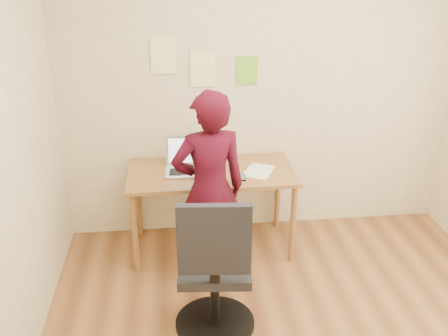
{
  "coord_description": "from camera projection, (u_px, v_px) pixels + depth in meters",
  "views": [
    {
      "loc": [
        -0.8,
        -2.45,
        2.43
      ],
      "look_at": [
        -0.41,
        0.95,
        0.95
      ],
      "focal_mm": 40.0,
      "sensor_mm": 36.0,
      "label": 1
    }
  ],
  "objects": [
    {
      "name": "office_chair",
      "position": [
        215.0,
        277.0,
        3.3
      ],
      "size": [
        0.56,
        0.56,
        1.08
      ],
      "rotation": [
        0.0,
        0.0,
        -0.09
      ],
      "color": "black",
      "rests_on": "ground"
    },
    {
      "name": "paper_sheet",
      "position": [
        259.0,
        171.0,
        4.2
      ],
      "size": [
        0.33,
        0.37,
        0.0
      ],
      "primitive_type": "cube",
      "rotation": [
        0.0,
        0.0,
        -0.48
      ],
      "color": "white",
      "rests_on": "desk"
    },
    {
      "name": "wall_note_mid",
      "position": [
        203.0,
        69.0,
        4.21
      ],
      "size": [
        0.21,
        0.0,
        0.3
      ],
      "primitive_type": "cube",
      "color": "#F9F494",
      "rests_on": "room"
    },
    {
      "name": "room",
      "position": [
        318.0,
        166.0,
        2.75
      ],
      "size": [
        3.58,
        3.58,
        2.78
      ],
      "color": "brown",
      "rests_on": "ground"
    },
    {
      "name": "phone",
      "position": [
        241.0,
        177.0,
        4.07
      ],
      "size": [
        0.08,
        0.14,
        0.01
      ],
      "rotation": [
        0.0,
        0.0,
        -0.09
      ],
      "color": "black",
      "rests_on": "desk"
    },
    {
      "name": "desk",
      "position": [
        211.0,
        180.0,
        4.23
      ],
      "size": [
        1.4,
        0.7,
        0.74
      ],
      "color": "olive",
      "rests_on": "ground"
    },
    {
      "name": "wall_note_left",
      "position": [
        163.0,
        56.0,
        4.13
      ],
      "size": [
        0.21,
        0.0,
        0.3
      ],
      "primitive_type": "cube",
      "color": "#F9F494",
      "rests_on": "room"
    },
    {
      "name": "person",
      "position": [
        209.0,
        190.0,
        3.77
      ],
      "size": [
        0.62,
        0.46,
        1.56
      ],
      "primitive_type": "imported",
      "rotation": [
        0.0,
        0.0,
        3.31
      ],
      "color": "#390714",
      "rests_on": "ground"
    },
    {
      "name": "laptop",
      "position": [
        187.0,
        165.0,
        4.19
      ],
      "size": [
        0.39,
        0.35,
        0.26
      ],
      "rotation": [
        0.0,
        0.0,
        -0.07
      ],
      "color": "#B1B1B8",
      "rests_on": "desk"
    },
    {
      "name": "wall_note_right",
      "position": [
        247.0,
        71.0,
        4.26
      ],
      "size": [
        0.18,
        0.0,
        0.24
      ],
      "primitive_type": "cube",
      "color": "#6BC82D",
      "rests_on": "room"
    }
  ]
}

